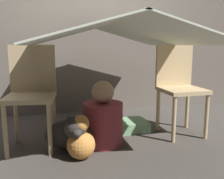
% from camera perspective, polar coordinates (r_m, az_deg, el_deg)
% --- Properties ---
extents(ground_plane, '(8.80, 8.80, 0.00)m').
position_cam_1_polar(ground_plane, '(2.18, 0.98, -13.00)').
color(ground_plane, '#47423D').
extents(wall_back, '(7.00, 0.05, 2.50)m').
position_cam_1_polar(wall_back, '(3.25, -5.01, 17.00)').
color(wall_back, '#6B6056').
rests_on(wall_back, ground_plane).
extents(chair_left, '(0.43, 0.43, 0.86)m').
position_cam_1_polar(chair_left, '(2.19, -17.93, -0.26)').
color(chair_left, '#D1B27F').
rests_on(chair_left, ground_plane).
extents(chair_right, '(0.39, 0.39, 0.86)m').
position_cam_1_polar(chair_right, '(2.50, 15.02, 1.12)').
color(chair_right, '#D1B27F').
rests_on(chair_right, ground_plane).
extents(sheet_canopy, '(1.38, 1.60, 0.20)m').
position_cam_1_polar(sheet_canopy, '(2.15, 0.00, 12.77)').
color(sheet_canopy, silver).
extents(person_front, '(0.34, 0.34, 0.56)m').
position_cam_1_polar(person_front, '(2.17, -2.07, -6.84)').
color(person_front, maroon).
rests_on(person_front, ground_plane).
extents(dog, '(0.48, 0.39, 0.35)m').
position_cam_1_polar(dog, '(2.08, -8.65, -9.69)').
color(dog, '#332D28').
rests_on(dog, ground_plane).
extents(floor_cushion, '(0.38, 0.30, 0.10)m').
position_cam_1_polar(floor_cushion, '(2.57, 3.68, -8.24)').
color(floor_cushion, '#7FB27F').
rests_on(floor_cushion, ground_plane).
extents(plush_toy, '(0.22, 0.22, 0.34)m').
position_cam_1_polar(plush_toy, '(1.94, -7.10, -11.62)').
color(plush_toy, '#D88C3F').
rests_on(plush_toy, ground_plane).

